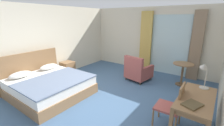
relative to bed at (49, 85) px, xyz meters
The scene contains 14 objects.
ground 1.67m from the bed, 25.33° to the left, with size 5.82×6.83×0.10m, color #426084.
wall_back 4.25m from the bed, 68.99° to the left, with size 5.42×0.12×2.59m, color beige.
wall_left 1.69m from the bed, 149.05° to the left, with size 0.12×6.43×2.59m, color beige.
balcony_glass_door 4.50m from the bed, 58.72° to the left, with size 1.41×0.02×2.28m, color silver.
curtain_panel_left 4.03m from the bed, 69.61° to the left, with size 0.48×0.10×2.42m, color tan.
curtain_panel_right 4.97m from the bed, 48.77° to the left, with size 0.37×0.10×2.42m, color #897056.
bed is the anchor object (origin of this frame).
nightstand 1.56m from the bed, 120.80° to the left, with size 0.42×0.44×0.54m.
writing_desk 3.75m from the bed, ahead, with size 0.60×1.26×0.78m.
desk_chair 3.36m from the bed, ahead, with size 0.48×0.46×0.97m.
desk_lamp 3.98m from the bed, 18.65° to the left, with size 0.25×0.32×0.51m.
closed_book 3.70m from the bed, ahead, with size 0.23×0.31×0.03m, color brown.
armchair_by_window 2.95m from the bed, 55.94° to the left, with size 0.87×0.91×0.91m.
round_cafe_table 4.21m from the bed, 44.07° to the left, with size 0.64×0.64×0.74m.
Camera 1 is at (2.36, -2.96, 2.15)m, focal length 24.46 mm.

